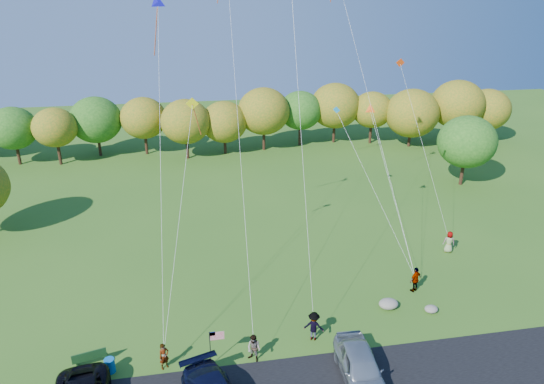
{
  "coord_description": "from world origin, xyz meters",
  "views": [
    {
      "loc": [
        -4.29,
        -22.13,
        19.14
      ],
      "look_at": [
        0.65,
        6.0,
        7.31
      ],
      "focal_mm": 32.0,
      "sensor_mm": 36.0,
      "label": 1
    }
  ],
  "objects_px": {
    "trash_barrel": "(110,365)",
    "park_bench": "(90,358)",
    "flyer_a": "(164,356)",
    "flyer_c": "(314,326)",
    "flyer_b": "(254,348)",
    "flyer_e": "(449,242)",
    "minivan_silver": "(361,367)",
    "flyer_d": "(415,279)"
  },
  "relations": [
    {
      "from": "flyer_d",
      "to": "flyer_c",
      "type": "bearing_deg",
      "value": -3.29
    },
    {
      "from": "flyer_a",
      "to": "flyer_e",
      "type": "distance_m",
      "value": 23.66
    },
    {
      "from": "minivan_silver",
      "to": "flyer_a",
      "type": "relative_size",
      "value": 3.25
    },
    {
      "from": "minivan_silver",
      "to": "park_bench",
      "type": "xyz_separation_m",
      "value": [
        -14.24,
        3.7,
        -0.4
      ]
    },
    {
      "from": "flyer_a",
      "to": "trash_barrel",
      "type": "bearing_deg",
      "value": 145.99
    },
    {
      "from": "flyer_c",
      "to": "flyer_e",
      "type": "bearing_deg",
      "value": -125.37
    },
    {
      "from": "minivan_silver",
      "to": "trash_barrel",
      "type": "distance_m",
      "value": 13.47
    },
    {
      "from": "flyer_c",
      "to": "trash_barrel",
      "type": "distance_m",
      "value": 11.58
    },
    {
      "from": "flyer_b",
      "to": "flyer_d",
      "type": "xyz_separation_m",
      "value": [
        11.85,
        4.86,
        0.09
      ]
    },
    {
      "from": "flyer_e",
      "to": "flyer_c",
      "type": "bearing_deg",
      "value": 50.86
    },
    {
      "from": "flyer_a",
      "to": "park_bench",
      "type": "height_order",
      "value": "flyer_a"
    },
    {
      "from": "flyer_a",
      "to": "park_bench",
      "type": "distance_m",
      "value": 4.15
    },
    {
      "from": "flyer_c",
      "to": "park_bench",
      "type": "relative_size",
      "value": 1.03
    },
    {
      "from": "flyer_a",
      "to": "flyer_b",
      "type": "distance_m",
      "value": 4.91
    },
    {
      "from": "flyer_e",
      "to": "trash_barrel",
      "type": "relative_size",
      "value": 2.13
    },
    {
      "from": "park_bench",
      "to": "flyer_b",
      "type": "bearing_deg",
      "value": -21.37
    },
    {
      "from": "trash_barrel",
      "to": "flyer_d",
      "type": "bearing_deg",
      "value": 12.48
    },
    {
      "from": "flyer_b",
      "to": "flyer_c",
      "type": "distance_m",
      "value": 3.92
    },
    {
      "from": "flyer_b",
      "to": "park_bench",
      "type": "height_order",
      "value": "flyer_b"
    },
    {
      "from": "flyer_b",
      "to": "flyer_d",
      "type": "distance_m",
      "value": 12.81
    },
    {
      "from": "minivan_silver",
      "to": "flyer_d",
      "type": "bearing_deg",
      "value": 51.65
    },
    {
      "from": "flyer_b",
      "to": "trash_barrel",
      "type": "height_order",
      "value": "flyer_b"
    },
    {
      "from": "flyer_b",
      "to": "minivan_silver",
      "type": "bearing_deg",
      "value": 16.96
    },
    {
      "from": "flyer_a",
      "to": "flyer_d",
      "type": "height_order",
      "value": "flyer_d"
    },
    {
      "from": "flyer_d",
      "to": "park_bench",
      "type": "relative_size",
      "value": 1.04
    },
    {
      "from": "flyer_d",
      "to": "trash_barrel",
      "type": "bearing_deg",
      "value": -15.03
    },
    {
      "from": "minivan_silver",
      "to": "flyer_b",
      "type": "height_order",
      "value": "minivan_silver"
    },
    {
      "from": "flyer_a",
      "to": "flyer_b",
      "type": "relative_size",
      "value": 0.94
    },
    {
      "from": "flyer_e",
      "to": "trash_barrel",
      "type": "xyz_separation_m",
      "value": [
        -24.7,
        -9.01,
        -0.47
      ]
    },
    {
      "from": "flyer_b",
      "to": "flyer_d",
      "type": "relative_size",
      "value": 0.91
    },
    {
      "from": "trash_barrel",
      "to": "park_bench",
      "type": "bearing_deg",
      "value": 149.01
    },
    {
      "from": "flyer_a",
      "to": "park_bench",
      "type": "relative_size",
      "value": 0.88
    },
    {
      "from": "flyer_e",
      "to": "trash_barrel",
      "type": "distance_m",
      "value": 26.3
    },
    {
      "from": "flyer_a",
      "to": "flyer_e",
      "type": "bearing_deg",
      "value": -6.83
    },
    {
      "from": "minivan_silver",
      "to": "flyer_e",
      "type": "height_order",
      "value": "minivan_silver"
    },
    {
      "from": "flyer_e",
      "to": "park_bench",
      "type": "distance_m",
      "value": 27.14
    },
    {
      "from": "minivan_silver",
      "to": "flyer_e",
      "type": "bearing_deg",
      "value": 49.36
    },
    {
      "from": "flyer_c",
      "to": "flyer_b",
      "type": "bearing_deg",
      "value": 40.26
    },
    {
      "from": "minivan_silver",
      "to": "trash_barrel",
      "type": "bearing_deg",
      "value": 170.31
    },
    {
      "from": "flyer_d",
      "to": "flyer_e",
      "type": "relative_size",
      "value": 1.05
    },
    {
      "from": "flyer_e",
      "to": "minivan_silver",
      "type": "bearing_deg",
      "value": 64.66
    },
    {
      "from": "flyer_a",
      "to": "flyer_d",
      "type": "bearing_deg",
      "value": -14.52
    }
  ]
}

